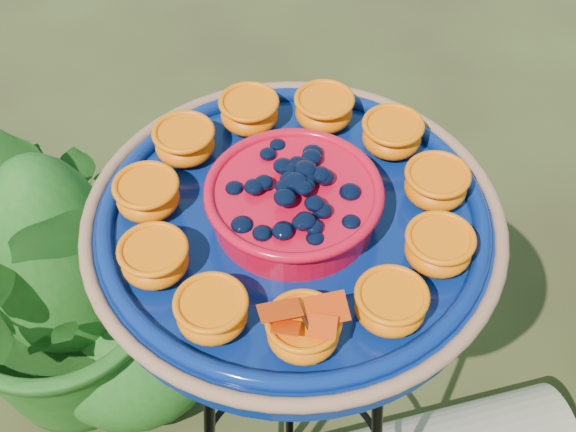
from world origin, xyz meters
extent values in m
torus|color=black|center=(-0.14, 0.12, 0.93)|extent=(0.28, 0.28, 0.02)
cylinder|color=black|center=(-0.14, 0.27, 0.47)|extent=(0.02, 0.09, 0.94)
cylinder|color=navy|center=(-0.14, 0.12, 0.97)|extent=(0.48, 0.48, 0.04)
torus|color=#A86C4C|center=(-0.14, 0.12, 0.99)|extent=(0.50, 0.50, 0.02)
torus|color=navy|center=(-0.14, 0.12, 0.99)|extent=(0.46, 0.46, 0.02)
cylinder|color=red|center=(-0.14, 0.12, 1.01)|extent=(0.19, 0.19, 0.05)
torus|color=red|center=(-0.14, 0.12, 1.04)|extent=(0.21, 0.21, 0.01)
ellipsoid|color=black|center=(-0.14, 0.12, 1.04)|extent=(0.17, 0.17, 0.03)
ellipsoid|color=#FF6F02|center=(0.03, 0.14, 1.01)|extent=(0.07, 0.07, 0.04)
cylinder|color=orange|center=(0.03, 0.14, 1.03)|extent=(0.07, 0.07, 0.01)
ellipsoid|color=#FF6F02|center=(-0.02, 0.23, 1.01)|extent=(0.07, 0.07, 0.04)
cylinder|color=orange|center=(-0.02, 0.23, 1.03)|extent=(0.07, 0.07, 0.01)
ellipsoid|color=#FF6F02|center=(-0.10, 0.28, 1.01)|extent=(0.07, 0.07, 0.04)
cylinder|color=orange|center=(-0.10, 0.28, 1.03)|extent=(0.07, 0.07, 0.01)
ellipsoid|color=#FF6F02|center=(-0.19, 0.28, 1.01)|extent=(0.07, 0.07, 0.04)
cylinder|color=orange|center=(-0.19, 0.28, 1.03)|extent=(0.07, 0.07, 0.01)
ellipsoid|color=#FF6F02|center=(-0.27, 0.23, 1.01)|extent=(0.07, 0.07, 0.04)
cylinder|color=orange|center=(-0.27, 0.23, 1.03)|extent=(0.07, 0.07, 0.01)
ellipsoid|color=#FF6F02|center=(-0.31, 0.14, 1.01)|extent=(0.07, 0.07, 0.04)
cylinder|color=orange|center=(-0.31, 0.14, 1.03)|extent=(0.07, 0.07, 0.01)
ellipsoid|color=#FF6F02|center=(-0.30, 0.04, 1.01)|extent=(0.07, 0.07, 0.04)
cylinder|color=orange|center=(-0.30, 0.04, 1.03)|extent=(0.07, 0.07, 0.01)
ellipsoid|color=#FF6F02|center=(-0.23, -0.03, 1.01)|extent=(0.07, 0.07, 0.04)
cylinder|color=orange|center=(-0.23, -0.03, 1.03)|extent=(0.07, 0.07, 0.01)
ellipsoid|color=#FF6F02|center=(-0.14, -0.05, 1.01)|extent=(0.07, 0.07, 0.04)
cylinder|color=orange|center=(-0.14, -0.05, 1.03)|extent=(0.07, 0.07, 0.01)
ellipsoid|color=#FF6F02|center=(-0.05, -0.03, 1.01)|extent=(0.07, 0.07, 0.04)
cylinder|color=orange|center=(-0.05, -0.03, 1.03)|extent=(0.07, 0.07, 0.01)
ellipsoid|color=#FF6F02|center=(0.01, 0.05, 1.01)|extent=(0.07, 0.07, 0.04)
cylinder|color=orange|center=(0.01, 0.05, 1.03)|extent=(0.07, 0.07, 0.01)
cylinder|color=black|center=(-0.14, -0.05, 1.04)|extent=(0.01, 0.03, 0.00)
cube|color=#E63B04|center=(-0.16, -0.05, 1.04)|extent=(0.05, 0.04, 0.01)
cube|color=#E63B04|center=(-0.12, -0.05, 1.04)|extent=(0.05, 0.04, 0.01)
imported|color=#195115|center=(-0.61, 0.53, 0.38)|extent=(0.87, 0.83, 0.77)
camera|label=1|loc=(-0.17, -0.50, 1.70)|focal=50.00mm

